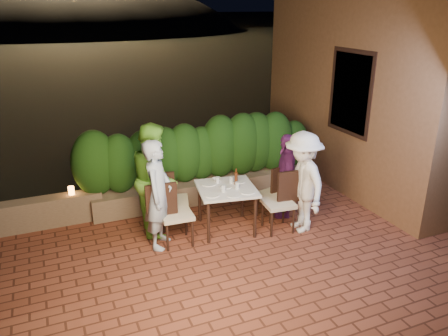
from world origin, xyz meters
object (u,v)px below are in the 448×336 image
diner_blue (158,195)px  beer_bottle (236,177)px  dining_table (226,208)px  chair_left_back (174,200)px  chair_right_front (278,202)px  diner_purple (286,175)px  chair_left_front (176,213)px  diner_white (302,182)px  diner_green (155,178)px  bowl (217,179)px  parapet_lamp (71,191)px  chair_right_back (272,193)px

diner_blue → beer_bottle: bearing=-55.3°
dining_table → beer_bottle: beer_bottle is taller
beer_bottle → chair_left_back: beer_bottle is taller
chair_right_front → beer_bottle: bearing=-29.8°
beer_bottle → diner_purple: size_ratio=0.19×
chair_left_front → diner_white: bearing=-7.0°
beer_bottle → diner_blue: (-1.33, -0.12, -0.04)m
beer_bottle → chair_left_back: size_ratio=0.28×
diner_green → bowl: bearing=-91.5°
dining_table → diner_white: size_ratio=0.54×
diner_purple → diner_green: bearing=-74.3°
diner_purple → parapet_lamp: diner_purple is taller
diner_blue → parapet_lamp: diner_blue is taller
chair_left_front → chair_left_back: (0.12, 0.52, -0.02)m
bowl → diner_green: 1.05m
chair_left_front → chair_right_front: size_ratio=1.01×
diner_green → dining_table: bearing=-108.2°
diner_purple → dining_table: bearing=-60.5°
chair_right_front → diner_green: bearing=-18.7°
dining_table → chair_right_front: bearing=-24.6°
bowl → chair_left_front: 1.00m
chair_right_front → diner_blue: diner_blue is taller
dining_table → chair_right_front: (0.77, -0.35, 0.13)m
bowl → chair_right_front: bearing=-40.9°
bowl → parapet_lamp: bearing=157.4°
beer_bottle → chair_left_back: 1.09m
chair_right_front → diner_purple: 0.63m
dining_table → diner_green: 1.27m
chair_left_back → diner_white: diner_white is taller
bowl → chair_left_back: bearing=174.2°
chair_left_back → diner_white: 2.11m
bowl → diner_purple: (1.18, -0.25, -0.02)m
chair_right_back → parapet_lamp: chair_right_back is taller
beer_bottle → bowl: beer_bottle is taller
chair_left_back → diner_blue: size_ratio=0.58×
bowl → diner_purple: diner_purple is taller
diner_blue → diner_purple: size_ratio=1.14×
bowl → diner_blue: (-1.11, -0.40, 0.08)m
chair_right_front → diner_purple: bearing=-125.9°
dining_table → parapet_lamp: (-2.30, 1.28, 0.20)m
diner_green → diner_white: diner_green is taller
chair_left_back → parapet_lamp: size_ratio=7.05×
dining_table → diner_blue: 1.24m
diner_white → dining_table: bearing=-110.0°
chair_left_back → beer_bottle: bearing=-5.0°
chair_right_back → diner_green: (-1.95, 0.36, 0.46)m
dining_table → beer_bottle: size_ratio=3.29×
beer_bottle → chair_right_back: size_ratio=0.31×
bowl → parapet_lamp: 2.47m
diner_white → chair_left_front: bearing=-97.4°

